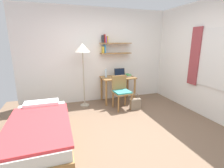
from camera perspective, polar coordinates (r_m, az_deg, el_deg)
The scene contains 11 objects.
ground_plane at distance 3.34m, azimuth 5.01°, elevation -16.25°, with size 5.28×5.28×0.00m, color brown.
wall_back at distance 4.81m, azimuth -4.31°, elevation 9.68°, with size 4.40×0.27×2.60m.
wall_right at distance 4.16m, azimuth 32.10°, elevation 6.78°, with size 0.10×4.40×2.60m.
bed at distance 3.07m, azimuth -23.50°, elevation -15.27°, with size 0.94×1.85×0.54m.
desk at distance 4.75m, azimuth 2.01°, elevation 0.79°, with size 0.93×0.59×0.72m.
desk_chair at distance 4.28m, azimuth 3.19°, elevation -2.25°, with size 0.46×0.45×0.84m.
standing_lamp at distance 4.32m, azimuth -10.11°, elevation 10.98°, with size 0.39×0.39×1.66m.
laptop at distance 4.76m, azimuth 2.82°, elevation 3.26°, with size 0.32×0.24×0.23m.
water_bottle at distance 4.66m, azimuth -2.09°, elevation 3.70°, with size 0.06×0.06×0.23m, color silver.
book_stack at distance 4.85m, azimuth 5.40°, elevation 3.04°, with size 0.15×0.23×0.06m.
handbag at distance 4.33m, azimuth 8.01°, elevation -6.71°, with size 0.27×0.12×0.42m.
Camera 1 is at (-1.17, -2.62, 1.70)m, focal length 26.59 mm.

